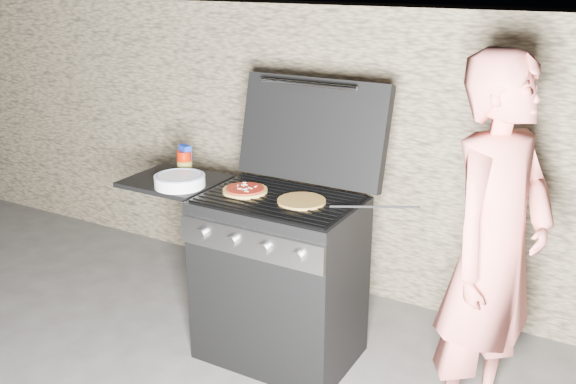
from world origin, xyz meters
The scene contains 10 objects.
ground centered at (0.00, 0.00, 0.00)m, with size 50.00×50.00×0.00m, color #413D3A.
stone_wall centered at (0.00, 1.05, 0.90)m, with size 8.00×0.35×1.80m, color tan.
gas_grill centered at (-0.25, 0.00, 0.46)m, with size 1.34×0.79×0.91m, color black, non-canonical shape.
pizza_topped centered at (-0.20, -0.01, 0.92)m, with size 0.23×0.23×0.03m, color #E39966, non-canonical shape.
pizza_plain centered at (0.13, 0.00, 0.92)m, with size 0.24×0.24×0.01m, color gold.
sauce_jar centered at (-0.69, 0.11, 0.97)m, with size 0.08×0.08×0.13m, color #A31702.
blue_carton centered at (-0.69, 0.13, 0.98)m, with size 0.07×0.04×0.16m, color #0F2BAB.
plate_stack centered at (-0.56, -0.09, 0.93)m, with size 0.27×0.27×0.06m, color white.
person centered at (1.07, -0.02, 0.86)m, with size 0.63×0.41×1.72m, color #E67267.
tongs centered at (0.51, 0.00, 0.96)m, with size 0.01×0.01×0.45m, color black.
Camera 1 is at (1.53, -2.62, 2.01)m, focal length 40.00 mm.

